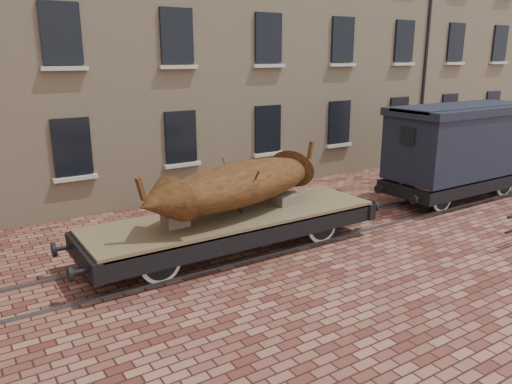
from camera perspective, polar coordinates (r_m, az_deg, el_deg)
ground at (r=14.65m, az=9.01°, el=-3.99°), size 90.00×90.00×0.00m
warehouse_cream at (r=23.78m, az=-1.60°, el=20.63°), size 40.00×10.19×14.00m
rail_track at (r=14.64m, az=9.02°, el=-3.88°), size 30.00×1.52×0.06m
flatcar_wagon at (r=12.49m, az=-2.52°, el=-3.42°), size 8.37×2.27×1.26m
iron_boat at (r=12.31m, az=-1.83°, el=0.99°), size 5.94×2.91×1.46m
goods_van at (r=18.26m, az=22.43°, el=5.42°), size 6.24×2.27×3.23m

